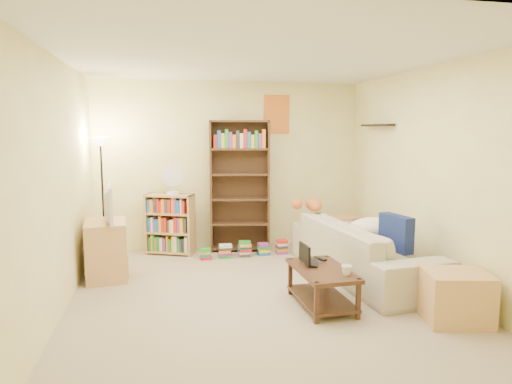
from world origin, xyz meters
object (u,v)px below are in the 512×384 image
mug (347,270)px  tabby_cat (311,205)px  side_table (344,232)px  sofa (363,249)px  short_bookshelf (170,224)px  floor_lamp (101,163)px  coffee_table (322,282)px  tall_bookshelf (240,183)px  television (104,203)px  tv_stand (106,250)px  laptop (316,263)px  end_cabinet (456,297)px  desk_fan (172,178)px

mug → tabby_cat: bearing=82.1°
mug → side_table: side_table is taller
sofa → short_bookshelf: short_bookshelf is taller
sofa → short_bookshelf: size_ratio=2.75×
floor_lamp → side_table: (3.45, 0.05, -1.10)m
coffee_table → mug: 0.35m
sofa → floor_lamp: (-3.16, 1.25, 1.01)m
tabby_cat → tall_bookshelf: size_ratio=0.28×
mug → television: size_ratio=0.14×
tv_stand → laptop: bearing=-34.4°
side_table → mug: bearing=-111.9°
coffee_table → end_cabinet: size_ratio=1.59×
television → sofa: bearing=-106.4°
sofa → end_cabinet: size_ratio=4.18×
tabby_cat → floor_lamp: bearing=171.9°
mug → side_table: size_ratio=0.21×
sofa → end_cabinet: 1.45m
mug → tv_stand: bearing=146.0°
short_bookshelf → floor_lamp: bearing=-140.2°
coffee_table → television: 2.72m
laptop → desk_fan: (-1.42, 2.13, 0.70)m
laptop → mug: size_ratio=3.19×
television → short_bookshelf: size_ratio=0.88×
coffee_table → tall_bookshelf: bearing=98.9°
sofa → end_cabinet: (0.29, -1.42, -0.10)m
tall_bookshelf → floor_lamp: (-1.90, -0.27, 0.33)m
laptop → tall_bookshelf: size_ratio=0.18×
sofa → mug: 1.25m
sofa → tv_stand: bearing=73.5°
tabby_cat → mug: bearing=-97.9°
coffee_table → floor_lamp: bearing=136.7°
tall_bookshelf → short_bookshelf: (-1.02, 0.00, -0.58)m
coffee_table → laptop: (-0.01, 0.15, 0.16)m
tall_bookshelf → end_cabinet: tall_bookshelf is taller
side_table → tv_stand: bearing=-167.7°
sofa → tall_bookshelf: size_ratio=1.25×
desk_fan → short_bookshelf: bearing=137.9°
mug → end_cabinet: mug is taller
short_bookshelf → floor_lamp: size_ratio=0.51×
coffee_table → desk_fan: (-1.43, 2.28, 0.85)m
sofa → floor_lamp: bearing=62.4°
sofa → desk_fan: 2.79m
sofa → floor_lamp: floor_lamp is taller
tv_stand → side_table: 3.43m
desk_fan → mug: bearing=-58.0°
coffee_table → tall_bookshelf: size_ratio=0.47×
tabby_cat → coffee_table: (-0.42, -1.66, -0.52)m
laptop → side_table: (1.11, 1.95, -0.16)m
television → desk_fan: desk_fan is taller
laptop → end_cabinet: (1.11, -0.77, -0.17)m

